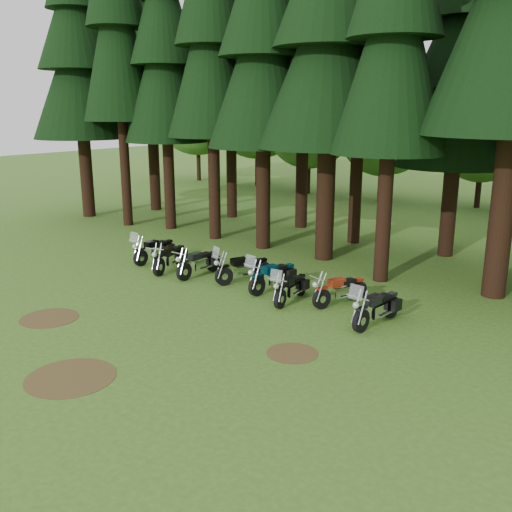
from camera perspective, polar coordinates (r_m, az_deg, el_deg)
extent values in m
plane|color=#3A6620|center=(17.96, -9.33, -6.44)|extent=(120.00, 120.00, 0.00)
cylinder|color=black|center=(35.41, -16.63, 8.25)|extent=(0.73, 0.73, 5.51)
cone|color=black|center=(35.25, -17.29, 16.79)|extent=(5.49, 5.49, 6.89)
cone|color=black|center=(35.54, -17.72, 22.02)|extent=(4.39, 4.39, 5.82)
cylinder|color=black|center=(32.07, -12.98, 8.99)|extent=(0.52, 0.52, 6.77)
cone|color=black|center=(32.11, -13.69, 20.58)|extent=(3.92, 3.92, 8.47)
cylinder|color=black|center=(30.82, -8.69, 7.81)|extent=(0.58, 0.58, 5.53)
cone|color=black|center=(30.64, -9.09, 17.68)|extent=(4.32, 4.32, 6.91)
cone|color=black|center=(30.98, -9.36, 23.71)|extent=(3.46, 3.46, 5.83)
cylinder|color=black|center=(28.16, -4.20, 7.75)|extent=(0.58, 0.58, 5.99)
cone|color=black|center=(28.03, -4.44, 19.47)|extent=(4.32, 4.32, 7.49)
cylinder|color=black|center=(26.16, 0.72, 6.78)|extent=(0.66, 0.66, 5.57)
cone|color=black|center=(25.95, 0.76, 18.52)|extent=(4.95, 4.95, 6.96)
cylinder|color=black|center=(24.38, 6.98, 6.23)|extent=(0.77, 0.77, 5.70)
cone|color=black|center=(24.18, 7.40, 19.12)|extent=(5.81, 5.81, 7.12)
cylinder|color=black|center=(21.58, 12.72, 4.87)|extent=(0.55, 0.55, 5.71)
cone|color=black|center=(21.36, 13.60, 19.47)|extent=(4.15, 4.15, 7.14)
cylinder|color=black|center=(20.90, 23.48, 4.95)|extent=(0.80, 0.80, 6.62)
cylinder|color=black|center=(36.69, -10.16, 9.12)|extent=(0.67, 0.67, 5.87)
cone|color=black|center=(36.58, -10.58, 17.91)|extent=(5.00, 5.00, 7.33)
cone|color=black|center=(36.94, -10.85, 23.27)|extent=(4.00, 4.00, 6.19)
cylinder|color=black|center=(33.74, -2.46, 8.56)|extent=(0.60, 0.60, 5.53)
cone|color=black|center=(33.58, -2.56, 17.58)|extent=(4.52, 4.52, 6.91)
cone|color=black|center=(33.89, -2.63, 23.10)|extent=(3.62, 3.62, 5.83)
cylinder|color=black|center=(30.89, 4.61, 7.97)|extent=(0.65, 0.65, 5.55)
cone|color=black|center=(30.71, 4.83, 17.88)|extent=(4.85, 4.85, 6.94)
cone|color=black|center=(31.06, 4.97, 23.93)|extent=(3.88, 3.88, 5.86)
cylinder|color=black|center=(27.62, 9.95, 6.94)|extent=(0.58, 0.58, 5.52)
cone|color=black|center=(27.42, 10.46, 17.95)|extent=(4.35, 4.35, 6.90)
cylinder|color=black|center=(26.23, 18.77, 5.05)|extent=(0.66, 0.66, 4.70)
cone|color=black|center=(25.91, 19.62, 14.89)|extent=(4.94, 4.94, 5.87)
cone|color=black|center=(26.10, 20.18, 20.96)|extent=(3.95, 3.95, 4.96)
cylinder|color=black|center=(50.89, -5.76, 9.39)|extent=(0.36, 0.36, 3.33)
sphere|color=#366327|center=(50.66, -5.90, 14.40)|extent=(7.78, 7.78, 7.78)
sphere|color=#366327|center=(49.11, -5.44, 13.49)|extent=(5.55, 5.55, 5.55)
cylinder|color=black|center=(47.31, 0.12, 9.03)|extent=(0.36, 0.36, 3.29)
sphere|color=#366327|center=(47.06, 0.13, 14.36)|extent=(7.69, 7.69, 7.69)
sphere|color=#366327|center=(45.58, 0.78, 13.37)|extent=(5.49, 5.49, 5.49)
cylinder|color=black|center=(43.30, 5.23, 8.10)|extent=(0.36, 0.36, 2.80)
sphere|color=#366327|center=(43.02, 5.35, 13.04)|extent=(6.53, 6.53, 6.53)
sphere|color=#366327|center=(41.82, 6.09, 12.07)|extent=(4.67, 4.67, 4.67)
cylinder|color=black|center=(40.84, 12.34, 7.23)|extent=(0.36, 0.36, 2.55)
sphere|color=#366327|center=(40.54, 12.61, 12.00)|extent=(5.95, 5.95, 5.95)
sphere|color=#366327|center=(39.53, 13.49, 11.02)|extent=(4.25, 4.25, 4.25)
cylinder|color=black|center=(39.71, 21.35, 6.29)|extent=(0.36, 0.36, 2.47)
sphere|color=#366327|center=(39.41, 21.80, 11.02)|extent=(5.76, 5.76, 5.76)
sphere|color=#366327|center=(38.55, 22.86, 9.99)|extent=(4.12, 4.12, 4.12)
cylinder|color=#4C3D1E|center=(19.09, -19.97, -5.85)|extent=(1.80, 1.80, 0.01)
cylinder|color=#4C3D1E|center=(15.58, 3.63, -9.67)|extent=(1.40, 1.40, 0.01)
cylinder|color=#4C3D1E|center=(14.98, -18.05, -11.48)|extent=(2.20, 2.20, 0.01)
cylinder|color=black|center=(24.04, -11.46, -0.18)|extent=(0.16, 0.69, 0.69)
cylinder|color=black|center=(25.11, -8.72, 0.59)|extent=(0.16, 0.69, 0.69)
cube|color=silver|center=(24.58, -9.98, 0.45)|extent=(0.31, 0.74, 0.36)
cube|color=black|center=(24.33, -10.43, 1.19)|extent=(0.32, 0.58, 0.25)
cube|color=black|center=(24.66, -9.61, 1.31)|extent=(0.32, 0.58, 0.13)
cube|color=silver|center=(23.62, -12.14, 1.84)|extent=(0.44, 0.14, 0.41)
cylinder|color=black|center=(22.51, -9.69, -1.09)|extent=(0.34, 0.73, 0.72)
cylinder|color=black|center=(23.91, -7.60, -0.06)|extent=(0.34, 0.73, 0.72)
cube|color=silver|center=(23.23, -8.56, -0.29)|extent=(0.50, 0.81, 0.37)
cube|color=black|center=(22.92, -8.91, 0.50)|extent=(0.48, 0.66, 0.26)
cube|color=black|center=(23.35, -8.28, 0.68)|extent=(0.48, 0.66, 0.13)
cylinder|color=black|center=(21.76, -7.20, -1.57)|extent=(0.15, 0.70, 0.70)
cylinder|color=black|center=(22.90, -4.32, -0.66)|extent=(0.15, 0.70, 0.70)
cube|color=silver|center=(22.34, -5.64, -0.84)|extent=(0.30, 0.74, 0.36)
cube|color=black|center=(22.07, -6.09, -0.03)|extent=(0.32, 0.58, 0.25)
cube|color=black|center=(22.42, -5.23, 0.12)|extent=(0.32, 0.58, 0.13)
cylinder|color=black|center=(21.06, -3.22, -2.03)|extent=(0.40, 0.71, 0.70)
cylinder|color=black|center=(21.83, 0.62, -1.40)|extent=(0.40, 0.71, 0.70)
cube|color=silver|center=(21.43, -1.14, -1.45)|extent=(0.55, 0.80, 0.36)
cube|color=black|center=(21.21, -1.72, -0.55)|extent=(0.51, 0.66, 0.25)
cube|color=black|center=(21.45, -0.58, -0.48)|extent=(0.51, 0.66, 0.13)
cube|color=silver|center=(20.67, -4.05, 0.35)|extent=(0.46, 0.29, 0.42)
cylinder|color=black|center=(19.89, 0.09, -3.03)|extent=(0.24, 0.72, 0.71)
cylinder|color=black|center=(21.05, 3.29, -2.03)|extent=(0.24, 0.72, 0.71)
cube|color=silver|center=(20.47, 1.84, -2.23)|extent=(0.39, 0.78, 0.37)
cube|color=#053C56|center=(20.18, 1.37, -1.32)|extent=(0.39, 0.63, 0.26)
cube|color=black|center=(20.54, 2.32, -1.16)|extent=(0.39, 0.63, 0.13)
cube|color=silver|center=(19.39, -0.58, -0.54)|extent=(0.47, 0.19, 0.43)
cylinder|color=black|center=(18.71, 2.43, -4.31)|extent=(0.22, 0.66, 0.65)
cylinder|color=black|center=(20.00, 4.51, -3.06)|extent=(0.22, 0.66, 0.65)
cube|color=silver|center=(19.36, 3.57, -3.38)|extent=(0.36, 0.72, 0.33)
cube|color=black|center=(19.06, 3.28, -2.55)|extent=(0.36, 0.57, 0.24)
cube|color=black|center=(19.46, 3.89, -2.32)|extent=(0.36, 0.57, 0.12)
cube|color=silver|center=(18.19, 2.02, -1.97)|extent=(0.43, 0.17, 0.39)
cylinder|color=black|center=(18.77, 6.58, -4.28)|extent=(0.36, 0.69, 0.68)
cylinder|color=black|center=(19.77, 10.18, -3.43)|extent=(0.36, 0.69, 0.68)
cube|color=silver|center=(19.26, 8.55, -3.56)|extent=(0.51, 0.77, 0.35)
cube|color=red|center=(19.00, 8.06, -2.63)|extent=(0.48, 0.64, 0.25)
cube|color=black|center=(19.31, 9.12, -2.51)|extent=(0.48, 0.64, 0.12)
cylinder|color=black|center=(17.06, 10.45, -6.39)|extent=(0.23, 0.72, 0.71)
cylinder|color=black|center=(18.39, 13.36, -4.96)|extent=(0.23, 0.72, 0.71)
cube|color=silver|center=(17.73, 12.07, -5.31)|extent=(0.38, 0.78, 0.37)
cube|color=black|center=(17.40, 11.70, -4.32)|extent=(0.39, 0.62, 0.26)
cube|color=black|center=(17.82, 12.56, -4.06)|extent=(0.39, 0.62, 0.13)
cube|color=silver|center=(16.48, 9.98, -3.59)|extent=(0.46, 0.18, 0.43)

